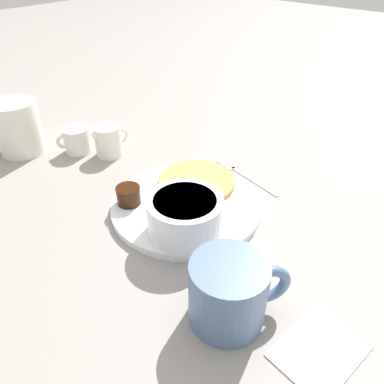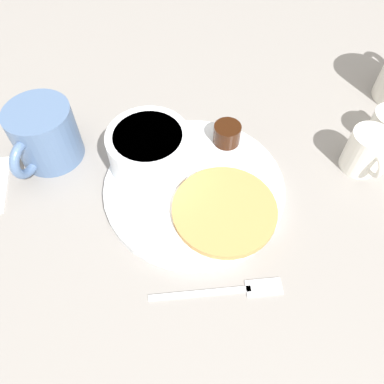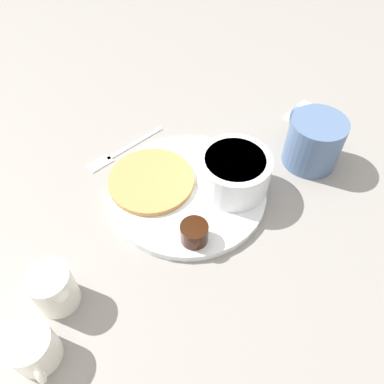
% 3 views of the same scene
% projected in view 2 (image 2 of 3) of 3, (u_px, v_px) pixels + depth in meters
% --- Properties ---
extents(ground_plane, '(4.00, 4.00, 0.00)m').
position_uv_depth(ground_plane, '(194.00, 190.00, 0.51)').
color(ground_plane, gray).
extents(plate, '(0.24, 0.24, 0.01)m').
position_uv_depth(plate, '(194.00, 187.00, 0.50)').
color(plate, white).
rests_on(plate, ground_plane).
extents(pancake_stack, '(0.13, 0.13, 0.01)m').
position_uv_depth(pancake_stack, '(224.00, 210.00, 0.47)').
color(pancake_stack, '#B78447').
rests_on(pancake_stack, plate).
extents(bowl, '(0.11, 0.11, 0.06)m').
position_uv_depth(bowl, '(149.00, 149.00, 0.49)').
color(bowl, white).
rests_on(bowl, plate).
extents(syrup_cup, '(0.04, 0.04, 0.03)m').
position_uv_depth(syrup_cup, '(227.00, 134.00, 0.53)').
color(syrup_cup, black).
rests_on(syrup_cup, plate).
extents(butter_ramekin, '(0.04, 0.04, 0.04)m').
position_uv_depth(butter_ramekin, '(145.00, 145.00, 0.52)').
color(butter_ramekin, white).
rests_on(butter_ramekin, plate).
extents(coffee_mug, '(0.11, 0.09, 0.08)m').
position_uv_depth(coffee_mug, '(44.00, 135.00, 0.51)').
color(coffee_mug, slate).
rests_on(coffee_mug, ground_plane).
extents(creamer_pitcher_near, '(0.08, 0.05, 0.06)m').
position_uv_depth(creamer_pitcher_near, '(365.00, 151.00, 0.50)').
color(creamer_pitcher_near, white).
rests_on(creamer_pitcher_near, ground_plane).
extents(fork, '(0.05, 0.15, 0.00)m').
position_uv_depth(fork, '(232.00, 290.00, 0.42)').
color(fork, silver).
rests_on(fork, ground_plane).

